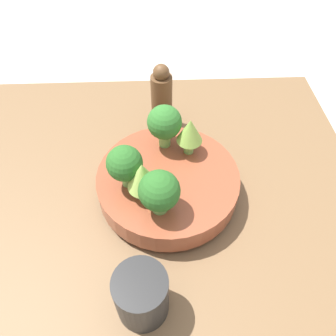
{
  "coord_description": "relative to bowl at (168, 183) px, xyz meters",
  "views": [
    {
      "loc": [
        0.39,
        0.01,
        0.58
      ],
      "look_at": [
        -0.01,
        0.03,
        0.12
      ],
      "focal_mm": 35.0,
      "sensor_mm": 36.0,
      "label": 1
    }
  ],
  "objects": [
    {
      "name": "pepper_mill",
      "position": [
        -0.21,
        -0.01,
        0.04
      ],
      "size": [
        0.05,
        0.05,
        0.16
      ],
      "color": "brown",
      "rests_on": "table"
    },
    {
      "name": "broccoli_floret_left",
      "position": [
        -0.08,
        -0.0,
        0.08
      ],
      "size": [
        0.07,
        0.07,
        0.09
      ],
      "color": "#7AB256",
      "rests_on": "bowl"
    },
    {
      "name": "bowl",
      "position": [
        0.0,
        0.0,
        0.0
      ],
      "size": [
        0.27,
        0.27,
        0.06
      ],
      "color": "brown",
      "rests_on": "table"
    },
    {
      "name": "broccoli_floret_right",
      "position": [
        0.08,
        -0.02,
        0.08
      ],
      "size": [
        0.07,
        0.07,
        0.09
      ],
      "color": "#6BA34C",
      "rests_on": "bowl"
    },
    {
      "name": "romanesco_piece_near",
      "position": [
        0.04,
        -0.04,
        0.07
      ],
      "size": [
        0.06,
        0.06,
        0.08
      ],
      "color": "#609347",
      "rests_on": "bowl"
    },
    {
      "name": "broccoli_floret_front",
      "position": [
        0.02,
        -0.08,
        0.08
      ],
      "size": [
        0.06,
        0.06,
        0.09
      ],
      "color": "#6BA34C",
      "rests_on": "bowl"
    },
    {
      "name": "ground_plane",
      "position": [
        0.01,
        -0.03,
        -0.07
      ],
      "size": [
        6.0,
        6.0,
        0.0
      ],
      "primitive_type": "plane",
      "color": "beige"
    },
    {
      "name": "cup",
      "position": [
        0.22,
        -0.05,
        0.01
      ],
      "size": [
        0.08,
        0.08,
        0.1
      ],
      "color": "black",
      "rests_on": "table"
    },
    {
      "name": "romanesco_piece_far",
      "position": [
        -0.06,
        0.04,
        0.08
      ],
      "size": [
        0.05,
        0.05,
        0.08
      ],
      "color": "#7AB256",
      "rests_on": "bowl"
    },
    {
      "name": "table",
      "position": [
        0.01,
        -0.03,
        -0.05
      ],
      "size": [
        0.8,
        0.88,
        0.04
      ],
      "color": "brown",
      "rests_on": "ground_plane"
    }
  ]
}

